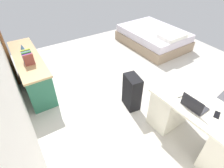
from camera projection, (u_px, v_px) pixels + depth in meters
The scene contains 12 objects.
ground_plane at pixel (142, 85), 4.03m from camera, with size 5.91×5.91×0.00m, color beige.
wall_back at pixel (1, 65), 2.22m from camera, with size 4.91×0.10×2.68m, color silver.
door_wooden at pixel (0, 34), 3.72m from camera, with size 0.88×0.05×2.04m, color brown.
desk at pixel (196, 125), 2.70m from camera, with size 1.48×0.75×0.75m.
credenza at pixel (32, 72), 3.81m from camera, with size 1.80×0.48×0.72m.
bed at pixel (153, 37), 5.40m from camera, with size 1.95×1.47×0.58m.
suitcase_black at pixel (132, 92), 3.34m from camera, with size 0.36×0.22×0.68m, color black.
laptop at pixel (194, 105), 2.44m from camera, with size 0.32×0.24×0.21m.
computer_mouse at pixel (179, 95), 2.65m from camera, with size 0.06×0.10×0.03m, color white.
cell_phone_near_laptop at pixel (217, 115), 2.37m from camera, with size 0.07×0.14×0.01m, color black.
book_row at pixel (28, 58), 3.36m from camera, with size 0.23×0.17×0.22m.
figurine_small at pixel (22, 47), 3.80m from camera, with size 0.08×0.08×0.11m, color #4C7FBF.
Camera 1 is at (-2.31, 2.22, 2.54)m, focal length 29.33 mm.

